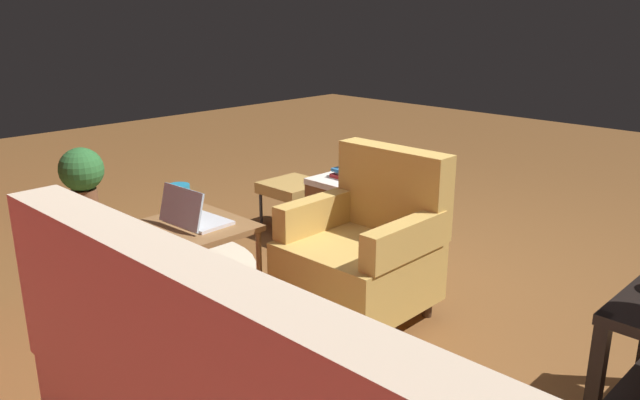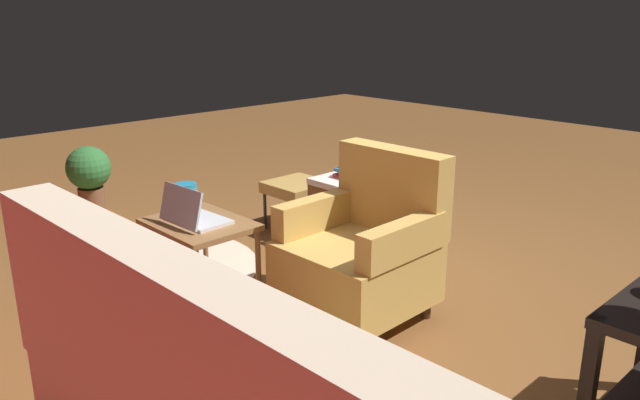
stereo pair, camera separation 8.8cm
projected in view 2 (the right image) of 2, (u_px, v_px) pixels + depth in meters
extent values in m
plane|color=brown|center=(374.00, 271.00, 3.86)|extent=(12.00, 12.00, 0.00)
cube|color=beige|center=(193.00, 379.00, 1.47)|extent=(1.90, 0.18, 0.56)
ellipsoid|color=white|center=(301.00, 372.00, 1.75)|extent=(0.42, 0.20, 0.28)
ellipsoid|color=#DB4C6B|center=(209.00, 318.00, 2.05)|extent=(0.42, 0.23, 0.28)
cube|color=tan|center=(356.00, 272.00, 3.21)|extent=(0.67, 0.67, 0.32)
cube|color=tan|center=(393.00, 190.00, 3.28)|extent=(0.66, 0.15, 0.45)
cube|color=tan|center=(317.00, 213.00, 3.33)|extent=(0.10, 0.56, 0.18)
cube|color=tan|center=(402.00, 241.00, 2.94)|extent=(0.10, 0.56, 0.18)
cylinder|color=#3F2819|center=(285.00, 308.00, 3.27)|extent=(0.05, 0.05, 0.10)
cylinder|color=#3F2819|center=(359.00, 345.00, 2.91)|extent=(0.05, 0.05, 0.10)
cylinder|color=#3F2819|center=(352.00, 279.00, 3.63)|extent=(0.05, 0.05, 0.10)
cylinder|color=#3F2819|center=(426.00, 309.00, 3.27)|extent=(0.05, 0.05, 0.10)
cube|color=black|center=(588.00, 387.00, 2.20)|extent=(0.05, 0.05, 0.55)
cube|color=olive|center=(200.00, 224.00, 3.30)|extent=(0.56, 0.44, 0.03)
cylinder|color=olive|center=(258.00, 270.00, 3.32)|extent=(0.03, 0.03, 0.45)
cylinder|color=olive|center=(205.00, 245.00, 3.67)|extent=(0.03, 0.03, 0.45)
cylinder|color=olive|center=(198.00, 291.00, 3.07)|extent=(0.03, 0.03, 0.45)
cylinder|color=olive|center=(147.00, 263.00, 3.41)|extent=(0.03, 0.03, 0.45)
cube|color=silver|center=(199.00, 220.00, 3.29)|extent=(0.33, 0.23, 0.02)
cube|color=silver|center=(181.00, 206.00, 3.18)|extent=(0.32, 0.08, 0.20)
cube|color=brown|center=(353.00, 215.00, 4.21)|extent=(0.44, 0.44, 0.44)
cube|color=silver|center=(354.00, 181.00, 4.14)|extent=(0.45, 0.45, 0.04)
cube|color=red|center=(353.00, 177.00, 4.12)|extent=(0.26, 0.16, 0.02)
cube|color=#595960|center=(356.00, 174.00, 4.12)|extent=(0.20, 0.18, 0.02)
cube|color=#2D72B2|center=(352.00, 171.00, 4.12)|extent=(0.21, 0.16, 0.02)
cylinder|color=yellow|center=(353.00, 160.00, 4.15)|extent=(0.08, 0.08, 0.10)
cube|color=#262628|center=(351.00, 172.00, 4.26)|extent=(0.08, 0.17, 0.02)
cube|color=#AD8442|center=(297.00, 187.00, 4.52)|extent=(0.40, 0.40, 0.08)
cylinder|color=#262628|center=(330.00, 211.00, 4.56)|extent=(0.02, 0.02, 0.28)
cylinder|color=#262628|center=(299.00, 201.00, 4.80)|extent=(0.02, 0.02, 0.28)
cylinder|color=#262628|center=(296.00, 221.00, 4.34)|extent=(0.02, 0.02, 0.28)
cylinder|color=#262628|center=(265.00, 211.00, 4.57)|extent=(0.02, 0.02, 0.28)
cylinder|color=beige|center=(153.00, 268.00, 3.89)|extent=(1.32, 1.32, 0.01)
cylinder|color=silver|center=(188.00, 196.00, 5.34)|extent=(0.20, 0.20, 0.05)
cylinder|color=teal|center=(186.00, 186.00, 5.63)|extent=(0.20, 0.20, 0.05)
cylinder|color=brown|center=(92.00, 201.00, 4.90)|extent=(0.20, 0.20, 0.22)
sphere|color=#2D6B33|center=(88.00, 168.00, 4.82)|extent=(0.34, 0.34, 0.34)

